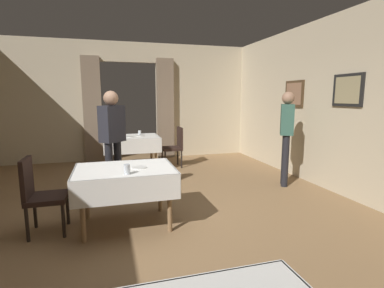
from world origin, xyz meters
name	(u,v)px	position (x,y,z in m)	size (l,w,h in m)	color
ground	(156,221)	(0.00, 0.00, 0.00)	(10.08, 10.08, 0.00)	olive
wall_right	(360,105)	(3.20, 0.00, 1.50)	(0.16, 8.40, 3.00)	beige
wall_back	(130,101)	(0.00, 4.18, 1.52)	(6.40, 0.27, 3.00)	beige
dining_table_mid	(125,176)	(-0.38, 0.00, 0.64)	(1.23, 0.92, 0.75)	olive
dining_table_far	(132,141)	(-0.07, 3.01, 0.64)	(1.22, 0.95, 0.75)	olive
chair_mid_left	(39,192)	(-1.38, 0.04, 0.52)	(0.44, 0.44, 0.93)	black
chair_far_right	(175,145)	(0.93, 2.97, 0.52)	(0.44, 0.44, 0.93)	black
plate_mid_a	(139,168)	(-0.21, -0.05, 0.76)	(0.18, 0.18, 0.01)	white
glass_mid_b	(127,169)	(-0.37, -0.32, 0.81)	(0.07, 0.07, 0.12)	silver
glass_far_a	(119,133)	(-0.32, 3.32, 0.80)	(0.07, 0.07, 0.11)	silver
plate_far_b	(140,136)	(0.12, 2.95, 0.76)	(0.19, 0.19, 0.01)	white
plate_far_c	(129,137)	(-0.13, 2.88, 0.76)	(0.21, 0.21, 0.01)	white
glass_far_d	(140,133)	(0.14, 3.24, 0.80)	(0.07, 0.07, 0.10)	silver
person_waiter_by_doorway	(113,137)	(-0.50, 0.94, 1.02)	(0.41, 0.41, 1.72)	black
person_diner_standing_aside	(286,131)	(2.55, 0.96, 1.02)	(0.37, 0.42, 1.72)	black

